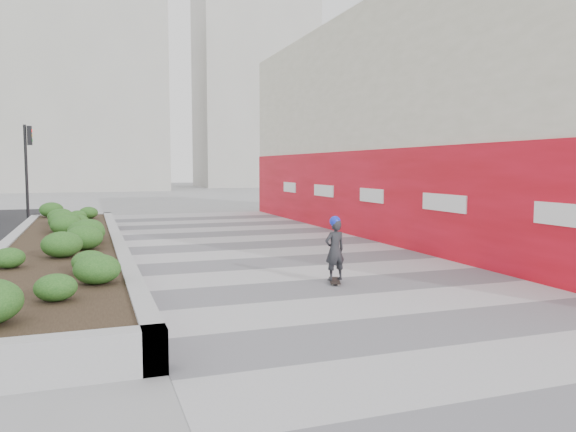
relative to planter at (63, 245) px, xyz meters
name	(u,v)px	position (x,y,z in m)	size (l,w,h in m)	color
ground	(386,307)	(5.50, -7.00, -0.42)	(160.00, 160.00, 0.00)	gray
walkway	(319,275)	(5.50, -4.00, -0.41)	(8.00, 36.00, 0.01)	#A8A8AD
building	(435,124)	(12.48, 1.98, 3.56)	(6.04, 24.08, 8.00)	beige
planter	(63,245)	(0.00, 0.00, 0.00)	(3.00, 18.00, 0.90)	#9E9EA0
traffic_signal_near	(28,159)	(-1.73, 10.50, 2.34)	(0.33, 0.28, 4.20)	black
distant_bldg_north_l	(85,95)	(0.50, 48.00, 9.58)	(16.00, 12.00, 20.00)	#ADAAA3
distant_bldg_north_r	(254,90)	(20.50, 53.00, 11.58)	(14.00, 10.00, 24.00)	#ADAAA3
manhole_cover	(340,274)	(6.00, -4.00, -0.42)	(0.44, 0.44, 0.01)	#595654
skateboarder	(335,249)	(5.47, -4.89, 0.30)	(0.51, 0.74, 1.42)	beige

